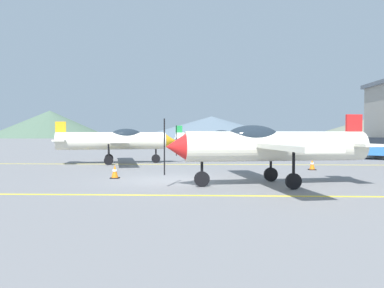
# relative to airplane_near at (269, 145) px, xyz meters

# --- Properties ---
(ground_plane) EXTENTS (400.00, 400.00, 0.00)m
(ground_plane) POSITION_rel_airplane_near_xyz_m (-3.83, 1.30, -1.48)
(ground_plane) COLOR slate
(apron_line_near) EXTENTS (80.00, 0.16, 0.01)m
(apron_line_near) POSITION_rel_airplane_near_xyz_m (-3.83, -2.40, -1.48)
(apron_line_near) COLOR yellow
(apron_line_near) RESTS_ON ground_plane
(apron_line_far) EXTENTS (80.00, 0.16, 0.01)m
(apron_line_far) POSITION_rel_airplane_near_xyz_m (-3.83, 9.18, -1.48)
(apron_line_far) COLOR yellow
(apron_line_far) RESTS_ON ground_plane
(airplane_near) EXTENTS (7.70, 8.79, 2.63)m
(airplane_near) POSITION_rel_airplane_near_xyz_m (0.00, 0.00, 0.00)
(airplane_near) COLOR silver
(airplane_near) RESTS_ON ground_plane
(airplane_mid) EXTENTS (7.70, 8.74, 2.63)m
(airplane_mid) POSITION_rel_airplane_near_xyz_m (-8.01, 9.71, 0.00)
(airplane_mid) COLOR silver
(airplane_mid) RESTS_ON ground_plane
(airplane_far) EXTENTS (7.62, 8.78, 2.63)m
(airplane_far) POSITION_rel_airplane_near_xyz_m (-1.56, 21.27, 0.00)
(airplane_far) COLOR white
(airplane_far) RESTS_ON ground_plane
(car_sedan) EXTENTS (4.54, 3.97, 1.62)m
(car_sedan) POSITION_rel_airplane_near_xyz_m (9.92, 14.57, -0.64)
(car_sedan) COLOR #3372BF
(car_sedan) RESTS_ON ground_plane
(traffic_cone_front) EXTENTS (0.36, 0.36, 0.59)m
(traffic_cone_front) POSITION_rel_airplane_near_xyz_m (-6.18, 1.88, -1.19)
(traffic_cone_front) COLOR black
(traffic_cone_front) RESTS_ON ground_plane
(traffic_cone_side) EXTENTS (0.36, 0.36, 0.59)m
(traffic_cone_side) POSITION_rel_airplane_near_xyz_m (3.22, 5.99, -1.19)
(traffic_cone_side) COLOR black
(traffic_cone_side) RESTS_ON ground_plane
(hill_left) EXTENTS (52.90, 52.90, 11.94)m
(hill_left) POSITION_rel_airplane_near_xyz_m (-71.86, 149.44, 4.49)
(hill_left) COLOR #4C6651
(hill_left) RESTS_ON ground_plane
(hill_centerleft) EXTENTS (65.47, 65.47, 9.31)m
(hill_centerleft) POSITION_rel_airplane_near_xyz_m (-0.70, 150.10, 3.17)
(hill_centerleft) COLOR slate
(hill_centerleft) RESTS_ON ground_plane
(hill_centerright) EXTENTS (63.86, 63.86, 10.07)m
(hill_centerright) POSITION_rel_airplane_near_xyz_m (71.45, 148.93, 3.55)
(hill_centerright) COLOR slate
(hill_centerright) RESTS_ON ground_plane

